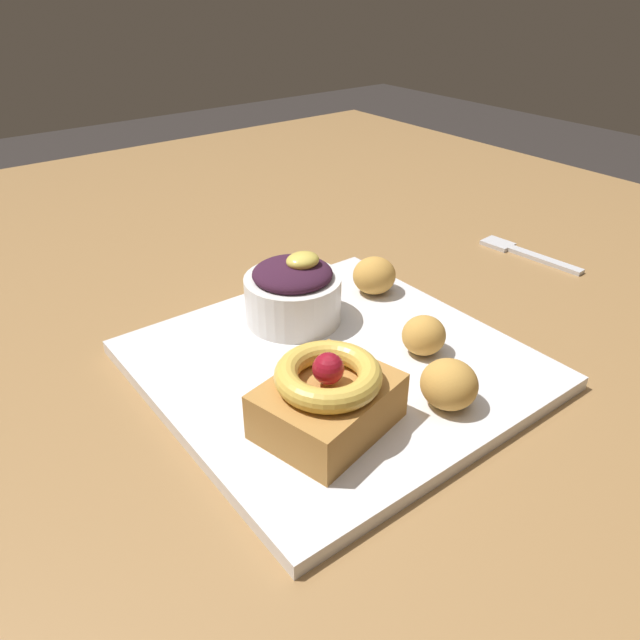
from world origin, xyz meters
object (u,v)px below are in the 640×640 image
at_px(front_plate, 335,365).
at_px(berry_ramekin, 293,292).
at_px(fritter_middle, 374,275).
at_px(cake_slice, 328,397).
at_px(fritter_back, 449,384).
at_px(fork, 523,253).
at_px(fritter_front, 424,335).

xyz_separation_m(front_plate, berry_ramekin, (0.01, 0.07, 0.03)).
bearing_deg(fritter_middle, cake_slice, -140.81).
bearing_deg(cake_slice, fritter_back, -21.96).
relative_size(fritter_back, fork, 0.34).
bearing_deg(fritter_middle, fritter_front, -110.53).
xyz_separation_m(cake_slice, fork, (0.38, 0.11, -0.04)).
bearing_deg(fork, fritter_front, 103.69).
height_order(cake_slice, fritter_front, cake_slice).
bearing_deg(berry_ramekin, fritter_front, -63.86).
bearing_deg(berry_ramekin, front_plate, -98.23).
bearing_deg(cake_slice, fritter_front, 12.01).
distance_m(fritter_front, fritter_back, 0.07).
height_order(front_plate, berry_ramekin, berry_ramekin).
distance_m(berry_ramekin, fritter_front, 0.12).
height_order(cake_slice, berry_ramekin, berry_ramekin).
distance_m(cake_slice, fork, 0.40).
xyz_separation_m(fritter_middle, fork, (0.22, -0.02, -0.03)).
bearing_deg(fritter_front, berry_ramekin, 116.14).
height_order(fritter_middle, fork, fritter_middle).
height_order(cake_slice, fork, cake_slice).
relative_size(cake_slice, fritter_middle, 2.49).
height_order(fritter_middle, fritter_back, same).
height_order(fritter_front, fritter_middle, fritter_middle).
bearing_deg(cake_slice, fritter_middle, 39.19).
xyz_separation_m(berry_ramekin, fritter_back, (0.02, -0.17, -0.01)).
bearing_deg(fritter_back, berry_ramekin, 96.02).
distance_m(front_plate, cake_slice, 0.09).
xyz_separation_m(berry_ramekin, fritter_front, (0.05, -0.11, -0.01)).
bearing_deg(cake_slice, fork, 16.36).
bearing_deg(fritter_front, front_plate, 150.22).
height_order(front_plate, fritter_front, fritter_front).
relative_size(front_plate, cake_slice, 2.69).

